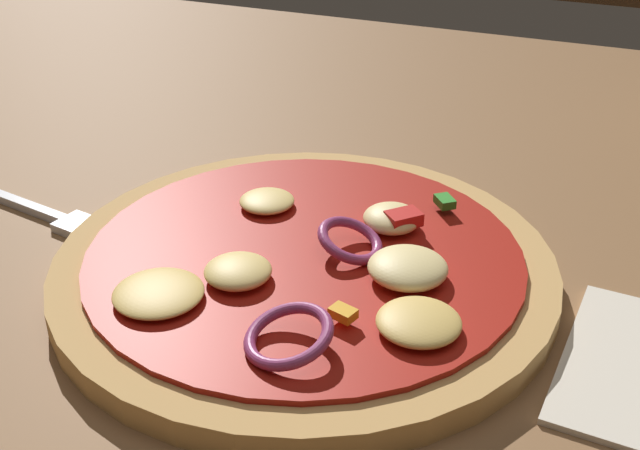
{
  "coord_description": "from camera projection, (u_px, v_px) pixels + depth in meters",
  "views": [
    {
      "loc": [
        0.09,
        -0.26,
        0.25
      ],
      "look_at": [
        -0.05,
        0.06,
        0.05
      ],
      "focal_mm": 45.29,
      "sensor_mm": 36.0,
      "label": 1
    }
  ],
  "objects": [
    {
      "name": "pizza",
      "position": [
        306.0,
        266.0,
        0.39
      ],
      "size": [
        0.24,
        0.24,
        0.03
      ],
      "color": "tan",
      "rests_on": "dining_table"
    },
    {
      "name": "dining_table",
      "position": [
        365.0,
        374.0,
        0.36
      ],
      "size": [
        1.36,
        0.98,
        0.03
      ],
      "color": "brown",
      "rests_on": "ground"
    },
    {
      "name": "fork",
      "position": [
        27.0,
        207.0,
        0.45
      ],
      "size": [
        0.18,
        0.04,
        0.01
      ],
      "color": "silver",
      "rests_on": "dining_table"
    }
  ]
}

